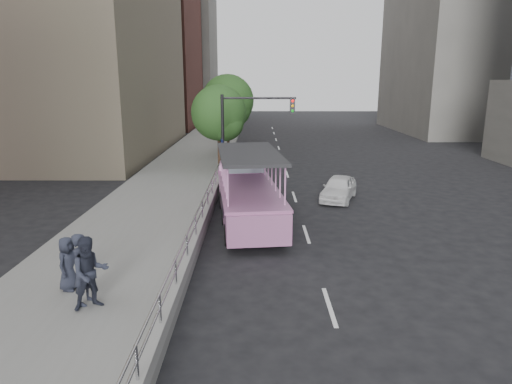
{
  "coord_description": "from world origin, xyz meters",
  "views": [
    {
      "loc": [
        -0.96,
        -13.21,
        5.92
      ],
      "look_at": [
        -1.0,
        2.33,
        2.13
      ],
      "focal_mm": 32.0,
      "sensor_mm": 36.0,
      "label": 1
    }
  ],
  "objects_px": {
    "pedestrian_far": "(68,263)",
    "street_tree_far": "(229,103)",
    "car": "(339,188)",
    "parking_sign": "(222,162)",
    "pedestrian_mid": "(90,273)",
    "duck_boat": "(247,192)",
    "street_tree_near": "(220,115)",
    "traffic_signal": "(244,125)",
    "pedestrian_near": "(83,269)"
  },
  "relations": [
    {
      "from": "pedestrian_far",
      "to": "parking_sign",
      "type": "bearing_deg",
      "value": -2.97
    },
    {
      "from": "pedestrian_near",
      "to": "traffic_signal",
      "type": "relative_size",
      "value": 0.36
    },
    {
      "from": "car",
      "to": "parking_sign",
      "type": "relative_size",
      "value": 1.19
    },
    {
      "from": "pedestrian_mid",
      "to": "parking_sign",
      "type": "xyz_separation_m",
      "value": [
        2.39,
        12.61,
        0.62
      ]
    },
    {
      "from": "pedestrian_far",
      "to": "street_tree_far",
      "type": "distance_m",
      "value": 23.91
    },
    {
      "from": "duck_boat",
      "to": "street_tree_far",
      "type": "relative_size",
      "value": 1.49
    },
    {
      "from": "pedestrian_mid",
      "to": "parking_sign",
      "type": "height_order",
      "value": "parking_sign"
    },
    {
      "from": "duck_boat",
      "to": "car",
      "type": "bearing_deg",
      "value": 33.12
    },
    {
      "from": "duck_boat",
      "to": "parking_sign",
      "type": "xyz_separation_m",
      "value": [
        -1.33,
        3.61,
        0.71
      ]
    },
    {
      "from": "duck_boat",
      "to": "street_tree_near",
      "type": "bearing_deg",
      "value": 101.13
    },
    {
      "from": "pedestrian_near",
      "to": "traffic_signal",
      "type": "xyz_separation_m",
      "value": [
        3.7,
        14.87,
        2.25
      ]
    },
    {
      "from": "pedestrian_near",
      "to": "pedestrian_far",
      "type": "relative_size",
      "value": 1.25
    },
    {
      "from": "pedestrian_mid",
      "to": "traffic_signal",
      "type": "bearing_deg",
      "value": 46.25
    },
    {
      "from": "pedestrian_far",
      "to": "street_tree_near",
      "type": "distance_m",
      "value": 17.94
    },
    {
      "from": "pedestrian_mid",
      "to": "parking_sign",
      "type": "relative_size",
      "value": 0.63
    },
    {
      "from": "car",
      "to": "pedestrian_far",
      "type": "xyz_separation_m",
      "value": [
        -9.35,
        -10.98,
        0.45
      ]
    },
    {
      "from": "duck_boat",
      "to": "traffic_signal",
      "type": "relative_size",
      "value": 1.84
    },
    {
      "from": "parking_sign",
      "to": "traffic_signal",
      "type": "xyz_separation_m",
      "value": [
        1.05,
        2.5,
        1.63
      ]
    },
    {
      "from": "traffic_signal",
      "to": "street_tree_far",
      "type": "xyz_separation_m",
      "value": [
        -1.4,
        9.43,
        0.81
      ]
    },
    {
      "from": "duck_boat",
      "to": "parking_sign",
      "type": "relative_size",
      "value": 3.17
    },
    {
      "from": "pedestrian_near",
      "to": "street_tree_far",
      "type": "relative_size",
      "value": 0.29
    },
    {
      "from": "car",
      "to": "street_tree_far",
      "type": "bearing_deg",
      "value": 137.22
    },
    {
      "from": "traffic_signal",
      "to": "pedestrian_mid",
      "type": "bearing_deg",
      "value": -102.82
    },
    {
      "from": "pedestrian_near",
      "to": "car",
      "type": "bearing_deg",
      "value": -28.02
    },
    {
      "from": "pedestrian_near",
      "to": "pedestrian_far",
      "type": "xyz_separation_m",
      "value": [
        -0.74,
        0.8,
        -0.19
      ]
    },
    {
      "from": "duck_boat",
      "to": "pedestrian_far",
      "type": "height_order",
      "value": "duck_boat"
    },
    {
      "from": "duck_boat",
      "to": "car",
      "type": "relative_size",
      "value": 2.66
    },
    {
      "from": "street_tree_far",
      "to": "car",
      "type": "bearing_deg",
      "value": -63.25
    },
    {
      "from": "pedestrian_mid",
      "to": "duck_boat",
      "type": "bearing_deg",
      "value": 36.64
    },
    {
      "from": "pedestrian_mid",
      "to": "street_tree_near",
      "type": "distance_m",
      "value": 18.81
    },
    {
      "from": "pedestrian_far",
      "to": "street_tree_far",
      "type": "height_order",
      "value": "street_tree_far"
    },
    {
      "from": "pedestrian_far",
      "to": "parking_sign",
      "type": "height_order",
      "value": "parking_sign"
    },
    {
      "from": "traffic_signal",
      "to": "street_tree_near",
      "type": "height_order",
      "value": "street_tree_near"
    },
    {
      "from": "traffic_signal",
      "to": "street_tree_far",
      "type": "bearing_deg",
      "value": 98.43
    },
    {
      "from": "traffic_signal",
      "to": "pedestrian_far",
      "type": "bearing_deg",
      "value": -107.51
    },
    {
      "from": "pedestrian_near",
      "to": "pedestrian_mid",
      "type": "distance_m",
      "value": 0.36
    },
    {
      "from": "parking_sign",
      "to": "street_tree_far",
      "type": "bearing_deg",
      "value": 91.66
    },
    {
      "from": "car",
      "to": "pedestrian_mid",
      "type": "distance_m",
      "value": 14.65
    },
    {
      "from": "street_tree_far",
      "to": "street_tree_near",
      "type": "bearing_deg",
      "value": -91.91
    },
    {
      "from": "car",
      "to": "pedestrian_mid",
      "type": "xyz_separation_m",
      "value": [
        -8.35,
        -12.03,
        0.63
      ]
    },
    {
      "from": "car",
      "to": "parking_sign",
      "type": "height_order",
      "value": "parking_sign"
    },
    {
      "from": "car",
      "to": "traffic_signal",
      "type": "height_order",
      "value": "traffic_signal"
    },
    {
      "from": "traffic_signal",
      "to": "street_tree_far",
      "type": "relative_size",
      "value": 0.81
    },
    {
      "from": "street_tree_near",
      "to": "street_tree_far",
      "type": "bearing_deg",
      "value": 88.09
    },
    {
      "from": "duck_boat",
      "to": "street_tree_near",
      "type": "xyz_separation_m",
      "value": [
        -1.88,
        9.54,
        2.66
      ]
    },
    {
      "from": "pedestrian_far",
      "to": "traffic_signal",
      "type": "relative_size",
      "value": 0.29
    },
    {
      "from": "car",
      "to": "pedestrian_mid",
      "type": "bearing_deg",
      "value": -104.3
    },
    {
      "from": "pedestrian_near",
      "to": "street_tree_near",
      "type": "xyz_separation_m",
      "value": [
        2.11,
        18.3,
        2.57
      ]
    },
    {
      "from": "street_tree_near",
      "to": "street_tree_far",
      "type": "xyz_separation_m",
      "value": [
        0.2,
        6.0,
        0.49
      ]
    },
    {
      "from": "pedestrian_far",
      "to": "parking_sign",
      "type": "relative_size",
      "value": 0.5
    }
  ]
}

